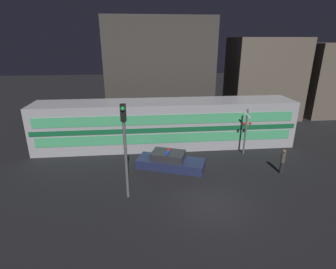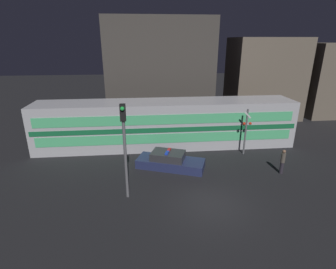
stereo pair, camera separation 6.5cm
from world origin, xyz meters
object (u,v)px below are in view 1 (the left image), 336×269
(traffic_light_corner, at_px, (125,141))
(pedestrian, at_px, (283,161))
(police_car, at_px, (170,161))
(crossing_signal_near, at_px, (246,130))
(train, at_px, (166,124))

(traffic_light_corner, bearing_deg, pedestrian, 10.11)
(police_car, relative_size, crossing_signal_near, 1.37)
(pedestrian, bearing_deg, traffic_light_corner, -169.89)
(traffic_light_corner, bearing_deg, train, 69.09)
(train, relative_size, traffic_light_corner, 3.88)
(pedestrian, xyz_separation_m, crossing_signal_near, (-1.36, 3.40, 1.16))
(police_car, xyz_separation_m, crossing_signal_near, (6.15, 1.77, 1.58))
(police_car, relative_size, traffic_light_corner, 0.92)
(train, height_order, traffic_light_corner, traffic_light_corner)
(train, bearing_deg, traffic_light_corner, -110.91)
(police_car, distance_m, pedestrian, 7.69)
(train, relative_size, crossing_signal_near, 5.80)
(crossing_signal_near, distance_m, traffic_light_corner, 10.51)
(pedestrian, height_order, crossing_signal_near, crossing_signal_near)
(crossing_signal_near, xyz_separation_m, traffic_light_corner, (-8.99, -5.25, 1.44))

